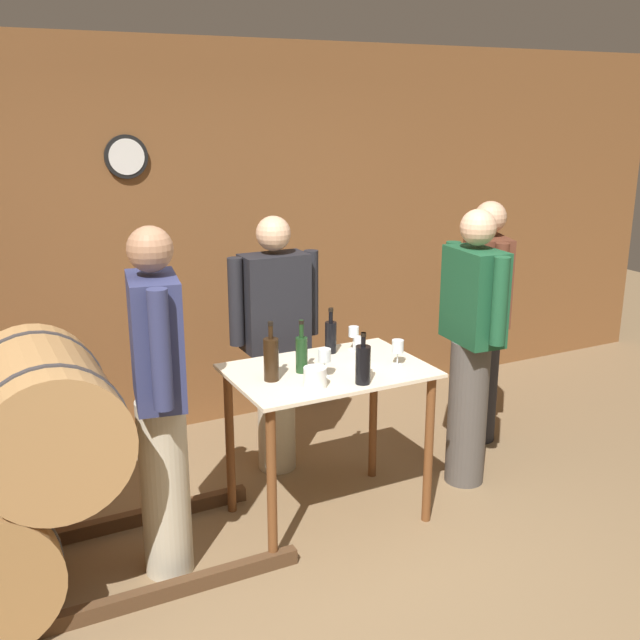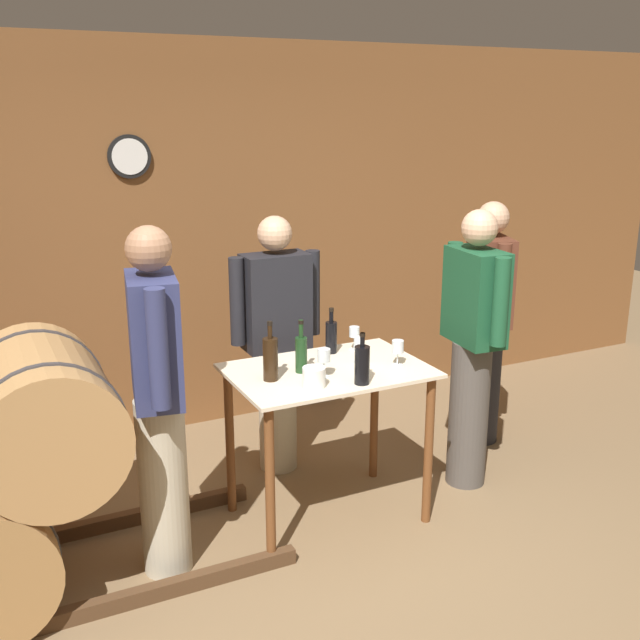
% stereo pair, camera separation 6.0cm
% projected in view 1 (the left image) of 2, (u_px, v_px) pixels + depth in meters
% --- Properties ---
extents(ground_plane, '(14.00, 14.00, 0.00)m').
position_uv_depth(ground_plane, '(388.00, 604.00, 3.53)').
color(ground_plane, brown).
extents(back_wall, '(8.40, 0.08, 2.70)m').
position_uv_depth(back_wall, '(208.00, 240.00, 5.24)').
color(back_wall, brown).
rests_on(back_wall, ground_plane).
extents(tasting_table, '(1.06, 0.72, 0.89)m').
position_uv_depth(tasting_table, '(328.00, 398.00, 4.09)').
color(tasting_table, beige).
rests_on(tasting_table, ground_plane).
extents(wine_bottle_far_left, '(0.08, 0.08, 0.32)m').
position_uv_depth(wine_bottle_far_left, '(271.00, 358.00, 3.85)').
color(wine_bottle_far_left, black).
rests_on(wine_bottle_far_left, tasting_table).
extents(wine_bottle_left, '(0.06, 0.06, 0.29)m').
position_uv_depth(wine_bottle_left, '(302.00, 353.00, 3.97)').
color(wine_bottle_left, '#193819').
rests_on(wine_bottle_left, tasting_table).
extents(wine_bottle_center, '(0.08, 0.08, 0.27)m').
position_uv_depth(wine_bottle_center, '(363.00, 364.00, 3.81)').
color(wine_bottle_center, black).
rests_on(wine_bottle_center, tasting_table).
extents(wine_bottle_right, '(0.07, 0.07, 0.27)m').
position_uv_depth(wine_bottle_right, '(331.00, 336.00, 4.28)').
color(wine_bottle_right, black).
rests_on(wine_bottle_right, tasting_table).
extents(wine_glass_near_left, '(0.07, 0.07, 0.16)m').
position_uv_depth(wine_glass_near_left, '(324.00, 356.00, 3.89)').
color(wine_glass_near_left, silver).
rests_on(wine_glass_near_left, tasting_table).
extents(wine_glass_near_center, '(0.06, 0.06, 0.15)m').
position_uv_depth(wine_glass_near_center, '(359.00, 344.00, 4.12)').
color(wine_glass_near_center, silver).
rests_on(wine_glass_near_center, tasting_table).
extents(wine_glass_near_right, '(0.06, 0.06, 0.14)m').
position_uv_depth(wine_glass_near_right, '(354.00, 333.00, 4.34)').
color(wine_glass_near_right, silver).
rests_on(wine_glass_near_right, tasting_table).
extents(wine_glass_far_side, '(0.06, 0.06, 0.14)m').
position_uv_depth(wine_glass_far_side, '(398.00, 347.00, 4.08)').
color(wine_glass_far_side, silver).
rests_on(wine_glass_far_side, tasting_table).
extents(ice_bucket, '(0.12, 0.12, 0.11)m').
position_uv_depth(ice_bucket, '(315.00, 377.00, 3.77)').
color(ice_bucket, white).
rests_on(ice_bucket, tasting_table).
extents(person_host, '(0.59, 0.24, 1.63)m').
position_uv_depth(person_host, '(275.00, 340.00, 4.63)').
color(person_host, '#B7AD93').
rests_on(person_host, ground_plane).
extents(person_visitor_with_scarf, '(0.29, 0.58, 1.75)m').
position_uv_depth(person_visitor_with_scarf, '(159.00, 398.00, 3.54)').
color(person_visitor_with_scarf, '#B7AD93').
rests_on(person_visitor_with_scarf, ground_plane).
extents(person_visitor_bearded, '(0.34, 0.56, 1.67)m').
position_uv_depth(person_visitor_bearded, '(484.00, 318.00, 5.04)').
color(person_visitor_bearded, '#232328').
rests_on(person_visitor_bearded, ground_plane).
extents(person_visitor_near_door, '(0.25, 0.59, 1.70)m').
position_uv_depth(person_visitor_near_door, '(471.00, 343.00, 4.45)').
color(person_visitor_near_door, '#4C4742').
rests_on(person_visitor_near_door, ground_plane).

